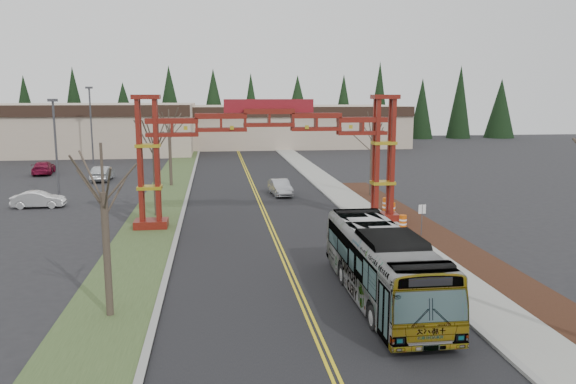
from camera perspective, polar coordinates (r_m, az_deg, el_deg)
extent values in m
plane|color=black|center=(21.90, 2.84, -14.08)|extent=(200.00, 200.00, 0.00)
cube|color=black|center=(45.71, -2.74, -1.36)|extent=(12.00, 110.00, 0.02)
cube|color=gold|center=(45.69, -2.89, -1.35)|extent=(0.12, 100.00, 0.01)
cube|color=gold|center=(45.71, -2.59, -1.34)|extent=(0.12, 100.00, 0.01)
cube|color=gray|center=(46.59, 4.82, -1.09)|extent=(0.30, 110.00, 0.15)
cube|color=gray|center=(46.91, 6.55, -1.04)|extent=(2.60, 110.00, 0.14)
cube|color=black|center=(33.92, 17.01, -5.67)|extent=(2.60, 50.00, 0.12)
cube|color=#384C26|center=(45.76, -12.78, -1.55)|extent=(4.00, 110.00, 0.08)
cube|color=gray|center=(45.62, -10.46, -1.46)|extent=(0.30, 110.00, 0.15)
cube|color=#5B120B|center=(38.90, -13.72, -3.19)|extent=(2.20, 1.60, 0.60)
cube|color=#5B120B|center=(37.90, -14.86, 3.03)|extent=(0.28, 0.28, 8.00)
cube|color=#5B120B|center=(37.78, -13.21, 3.08)|extent=(0.28, 0.28, 8.00)
cube|color=#5B120B|center=(38.59, -14.73, 3.15)|extent=(0.28, 0.28, 8.00)
cube|color=#5B120B|center=(38.47, -13.11, 3.20)|extent=(0.28, 0.28, 8.00)
cube|color=gold|center=(38.43, -13.87, 0.45)|extent=(1.60, 1.10, 0.22)
cube|color=gold|center=(38.08, -14.04, 4.61)|extent=(1.60, 1.10, 0.22)
cube|color=#5B120B|center=(37.94, -14.24, 9.35)|extent=(1.80, 1.20, 0.30)
cube|color=#5B120B|center=(40.37, 9.50, -2.57)|extent=(2.20, 1.60, 0.60)
cube|color=#5B120B|center=(39.18, 9.05, 3.45)|extent=(0.28, 0.28, 8.00)
cube|color=#5B120B|center=(39.51, 10.59, 3.45)|extent=(0.28, 0.28, 8.00)
cube|color=#5B120B|center=(39.85, 8.77, 3.56)|extent=(0.28, 0.28, 8.00)
cube|color=#5B120B|center=(40.17, 10.28, 3.57)|extent=(0.28, 0.28, 8.00)
cube|color=gold|center=(39.91, 9.60, 0.94)|extent=(1.60, 1.10, 0.22)
cube|color=gold|center=(39.58, 9.72, 4.95)|extent=(1.60, 1.10, 0.22)
cube|color=#5B120B|center=(39.45, 9.85, 9.51)|extent=(1.80, 1.20, 0.30)
cube|color=#5B120B|center=(37.89, -1.95, 7.75)|extent=(16.00, 0.90, 1.00)
cube|color=#5B120B|center=(37.93, -1.94, 6.39)|extent=(16.00, 0.90, 0.60)
cube|color=maroon|center=(37.87, -1.96, 8.73)|extent=(6.00, 0.25, 0.90)
cube|color=#BBA68F|center=(95.54, -23.58, 5.94)|extent=(46.00, 22.00, 7.50)
cube|color=black|center=(84.82, -25.78, 7.40)|extent=(46.00, 0.40, 1.60)
cube|color=#BBA68F|center=(100.76, 0.35, 6.77)|extent=(38.00, 20.00, 7.00)
cube|color=black|center=(90.66, 1.22, 8.14)|extent=(38.00, 0.40, 1.60)
cone|color=black|center=(116.88, -24.78, 7.77)|extent=(5.60, 5.60, 13.00)
cylinder|color=#382D26|center=(117.14, -24.58, 4.99)|extent=(0.80, 0.80, 1.60)
cone|color=black|center=(114.67, -20.69, 8.02)|extent=(5.60, 5.60, 13.00)
cylinder|color=#382D26|center=(114.93, -20.51, 5.18)|extent=(0.80, 0.80, 1.60)
cone|color=black|center=(113.06, -16.45, 8.23)|extent=(5.60, 5.60, 13.00)
cylinder|color=#382D26|center=(113.32, -16.31, 5.35)|extent=(0.80, 0.80, 1.60)
cone|color=black|center=(112.07, -12.11, 8.40)|extent=(5.60, 5.60, 13.00)
cylinder|color=#382D26|center=(112.33, -12.00, 5.50)|extent=(0.80, 0.80, 1.60)
cone|color=black|center=(111.72, -7.71, 8.53)|extent=(5.60, 5.60, 13.00)
cylinder|color=#382D26|center=(111.98, -7.65, 5.61)|extent=(0.80, 0.80, 1.60)
cone|color=black|center=(112.01, -3.31, 8.60)|extent=(5.60, 5.60, 13.00)
cylinder|color=#382D26|center=(112.28, -3.28, 5.69)|extent=(0.80, 0.80, 1.60)
cone|color=black|center=(112.95, 1.04, 8.62)|extent=(5.60, 5.60, 13.00)
cylinder|color=#382D26|center=(113.21, 1.03, 5.74)|extent=(0.80, 0.80, 1.60)
cone|color=black|center=(114.51, 5.30, 8.60)|extent=(5.60, 5.60, 13.00)
cylinder|color=#382D26|center=(114.77, 5.25, 5.76)|extent=(0.80, 0.80, 1.60)
cone|color=black|center=(116.67, 9.42, 8.53)|extent=(5.60, 5.60, 13.00)
cylinder|color=#382D26|center=(116.92, 9.34, 5.74)|extent=(0.80, 0.80, 1.60)
cone|color=black|center=(119.40, 13.37, 8.43)|extent=(5.60, 5.60, 13.00)
cylinder|color=#382D26|center=(119.65, 13.26, 5.70)|extent=(0.80, 0.80, 1.60)
cone|color=black|center=(122.66, 17.13, 8.29)|extent=(5.60, 5.60, 13.00)
cylinder|color=#382D26|center=(122.90, 16.99, 5.64)|extent=(0.80, 0.80, 1.60)
cone|color=black|center=(126.40, 20.67, 8.13)|extent=(5.60, 5.60, 13.00)
cylinder|color=#382D26|center=(126.64, 20.51, 5.56)|extent=(0.80, 0.80, 1.60)
imported|color=#A9ABB1|center=(24.85, 9.58, -7.32)|extent=(2.76, 11.53, 3.21)
imported|color=#A5A8AD|center=(50.20, -0.80, 0.47)|extent=(1.93, 4.42, 1.41)
imported|color=white|center=(48.90, -24.02, -0.70)|extent=(4.05, 1.49, 1.33)
imported|color=maroon|center=(69.38, -23.58, 2.27)|extent=(2.69, 5.29, 1.47)
imported|color=#A4A8AB|center=(61.91, -18.29, 1.81)|extent=(1.81, 4.71, 1.53)
cylinder|color=#382D26|center=(23.61, -17.91, -6.16)|extent=(0.29, 0.29, 5.13)
cylinder|color=#382D26|center=(22.93, -18.37, 2.25)|extent=(0.11, 0.11, 2.02)
cylinder|color=#382D26|center=(42.26, -13.29, 1.27)|extent=(0.35, 0.35, 5.55)
cylinder|color=#382D26|center=(41.88, -13.50, 6.50)|extent=(0.13, 0.13, 2.39)
cylinder|color=#382D26|center=(56.23, -11.87, 3.39)|extent=(0.30, 0.30, 5.55)
cylinder|color=#382D26|center=(55.95, -12.00, 7.18)|extent=(0.11, 0.11, 2.07)
cylinder|color=#382D26|center=(49.92, 8.48, 2.41)|extent=(0.30, 0.30, 5.03)
cylinder|color=#382D26|center=(49.60, 8.58, 6.35)|extent=(0.11, 0.11, 2.03)
cylinder|color=#3F3F44|center=(50.35, -22.48, 3.74)|extent=(0.19, 0.19, 8.36)
cube|color=#3F3F44|center=(50.13, -22.80, 8.60)|extent=(0.74, 0.37, 0.23)
cylinder|color=#3F3F44|center=(77.54, -19.35, 6.30)|extent=(0.22, 0.22, 9.69)
cube|color=#3F3F44|center=(77.44, -19.56, 9.96)|extent=(0.86, 0.43, 0.27)
cylinder|color=#3F3F44|center=(36.35, 13.43, -2.88)|extent=(0.06, 0.06, 2.09)
cube|color=white|center=(36.19, 13.48, -1.71)|extent=(0.48, 0.06, 0.57)
cylinder|color=#D0520B|center=(38.50, 11.59, -2.99)|extent=(0.48, 0.48, 0.93)
cylinder|color=white|center=(38.47, 11.60, -2.79)|extent=(0.50, 0.50, 0.11)
cylinder|color=white|center=(38.53, 11.58, -3.19)|extent=(0.50, 0.50, 0.11)
cylinder|color=#D0520B|center=(42.05, 10.46, -1.78)|extent=(0.55, 0.55, 1.06)
cylinder|color=white|center=(42.02, 10.46, -1.57)|extent=(0.57, 0.57, 0.13)
cylinder|color=white|center=(42.09, 10.45, -1.99)|extent=(0.57, 0.57, 0.13)
cylinder|color=#D0520B|center=(43.72, 9.96, -1.30)|extent=(0.57, 0.57, 1.10)
cylinder|color=white|center=(43.68, 9.97, -1.09)|extent=(0.59, 0.59, 0.13)
cylinder|color=white|center=(43.75, 9.96, -1.51)|extent=(0.59, 0.59, 0.13)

